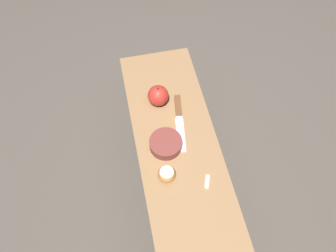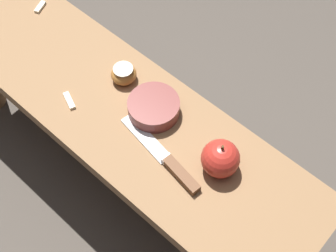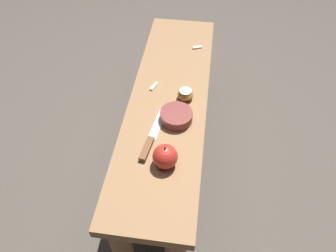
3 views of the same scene
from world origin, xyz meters
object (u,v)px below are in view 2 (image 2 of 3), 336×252
object	(u,v)px
apple_whole	(220,159)
apple_cut	(124,74)
bowl	(154,107)
wooden_bench	(111,119)
knife	(171,164)

from	to	relation	value
apple_whole	apple_cut	distance (m)	0.34
apple_whole	bowl	world-z (taller)	apple_whole
apple_whole	bowl	size ratio (longest dim) A/B	0.78
wooden_bench	bowl	bearing A→B (deg)	-158.81
apple_whole	apple_cut	size ratio (longest dim) A/B	1.51
wooden_bench	knife	size ratio (longest dim) A/B	4.65
wooden_bench	knife	bearing A→B (deg)	171.71
knife	bowl	distance (m)	0.15
apple_whole	apple_cut	world-z (taller)	apple_whole
wooden_bench	knife	xyz separation A→B (m)	(-0.24, 0.04, 0.11)
wooden_bench	bowl	world-z (taller)	bowl
apple_whole	bowl	xyz separation A→B (m)	(0.21, -0.01, -0.02)
wooden_bench	apple_whole	xyz separation A→B (m)	(-0.33, -0.03, 0.14)
knife	apple_whole	distance (m)	0.11
apple_whole	bowl	bearing A→B (deg)	-3.50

